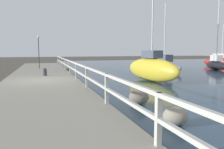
{
  "coord_description": "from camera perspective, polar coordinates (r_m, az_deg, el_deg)",
  "views": [
    {
      "loc": [
        0.1,
        -13.02,
        2.0
      ],
      "look_at": [
        3.29,
        -3.02,
        0.85
      ],
      "focal_mm": 35.0,
      "sensor_mm": 36.0,
      "label": 1
    }
  ],
  "objects": [
    {
      "name": "mooring_bollard",
      "position": [
        15.36,
        -17.12,
        0.67
      ],
      "size": [
        0.26,
        0.26,
        0.53
      ],
      "color": "#333338",
      "rests_on": "dock_walkway"
    },
    {
      "name": "boulder_downstream",
      "position": [
        8.18,
        7.01,
        -5.92
      ],
      "size": [
        0.75,
        0.67,
        0.56
      ],
      "color": "slate",
      "rests_on": "ground"
    },
    {
      "name": "sailboat_black",
      "position": [
        25.3,
        25.55,
        2.52
      ],
      "size": [
        1.81,
        3.79,
        7.16
      ],
      "rotation": [
        0.0,
        0.0,
        -0.24
      ],
      "color": "black",
      "rests_on": "water_surface"
    },
    {
      "name": "railing",
      "position": [
        13.2,
        -9.33,
        1.74
      ],
      "size": [
        0.1,
        32.5,
        0.96
      ],
      "color": "beige",
      "rests_on": "dock_walkway"
    },
    {
      "name": "dock_walkway",
      "position": [
        13.15,
        -17.95,
        -2.1
      ],
      "size": [
        4.21,
        36.0,
        0.32
      ],
      "color": "gray",
      "rests_on": "ground"
    },
    {
      "name": "ground_plane",
      "position": [
        13.17,
        -17.93,
        -2.78
      ],
      "size": [
        120.0,
        120.0,
        0.0
      ],
      "primitive_type": "plane",
      "color": "#4C473D"
    },
    {
      "name": "sailboat_red",
      "position": [
        30.65,
        26.72,
        3.1
      ],
      "size": [
        2.77,
        5.03,
        5.22
      ],
      "rotation": [
        0.0,
        0.0,
        0.33
      ],
      "color": "red",
      "rests_on": "water_surface"
    },
    {
      "name": "sailboat_gray",
      "position": [
        21.2,
        13.44,
        2.34
      ],
      "size": [
        1.5,
        5.01,
        6.29
      ],
      "rotation": [
        0.0,
        0.0,
        0.06
      ],
      "color": "gray",
      "rests_on": "water_surface"
    },
    {
      "name": "dock_lamp",
      "position": [
        21.65,
        -18.63,
        6.82
      ],
      "size": [
        0.2,
        0.2,
        3.07
      ],
      "color": "#2D2D33",
      "rests_on": "dock_walkway"
    },
    {
      "name": "sailboat_yellow",
      "position": [
        14.46,
        10.32,
        1.55
      ],
      "size": [
        1.98,
        5.06,
        7.07
      ],
      "rotation": [
        0.0,
        0.0,
        0.18
      ],
      "color": "gold",
      "rests_on": "water_surface"
    },
    {
      "name": "boulder_near_dock",
      "position": [
        22.14,
        -11.38,
        1.35
      ],
      "size": [
        0.4,
        0.36,
        0.3
      ],
      "color": "slate",
      "rests_on": "ground"
    },
    {
      "name": "boulder_mid_strip",
      "position": [
        6.16,
        16.22,
        -10.44
      ],
      "size": [
        0.69,
        0.62,
        0.51
      ],
      "color": "gray",
      "rests_on": "ground"
    }
  ]
}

